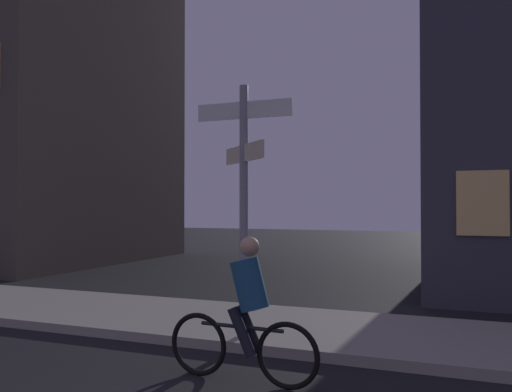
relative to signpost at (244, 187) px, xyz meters
The scene contains 3 objects.
sidewalk_kerb 2.59m from the signpost, 141.04° to the left, with size 40.00×2.69×0.14m, color gray.
signpost is the anchor object (origin of this frame).
cyclist 2.16m from the signpost, 66.10° to the right, with size 1.82×0.34×1.61m.
Camera 1 is at (4.08, -1.83, 1.95)m, focal length 37.27 mm.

